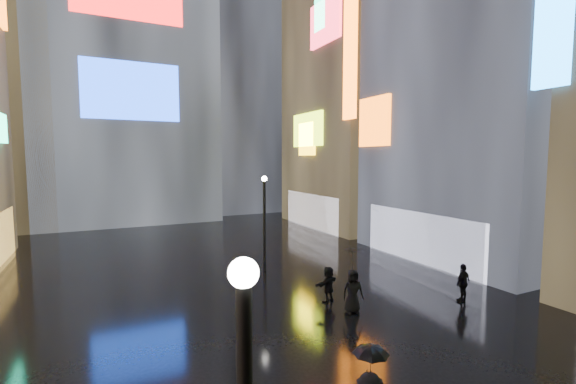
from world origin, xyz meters
TOP-DOWN VIEW (x-y plane):
  - ground at (0.00, 20.00)m, footprint 140.00×140.00m
  - building_right_mid at (15.98, 17.01)m, footprint 10.28×13.70m
  - building_right_far at (15.98, 30.00)m, footprint 10.28×12.00m
  - tower_main at (-3.00, 43.97)m, footprint 16.00×14.20m
  - tower_flank_right at (9.00, 46.00)m, footprint 12.00×12.00m
  - lamp_far at (2.22, 19.48)m, footprint 0.30×0.30m
  - pedestrian_3 at (8.13, 11.53)m, footprint 1.02×0.57m
  - pedestrian_4 at (3.17, 12.62)m, footprint 0.97×0.77m
  - pedestrian_5 at (2.91, 14.02)m, footprint 1.49×0.99m
  - umbrella_1 at (-0.69, 6.59)m, footprint 1.03×1.03m
  - umbrella_2 at (3.17, 12.62)m, footprint 1.39×1.39m

SIDE VIEW (x-z plane):
  - ground at x=0.00m, z-range 0.00..0.00m
  - pedestrian_5 at x=2.91m, z-range 0.00..1.54m
  - pedestrian_3 at x=8.13m, z-range 0.00..1.64m
  - pedestrian_4 at x=3.17m, z-range 0.00..1.73m
  - umbrella_1 at x=-0.69m, z-range 1.58..2.23m
  - umbrella_2 at x=3.17m, z-range 1.73..2.64m
  - lamp_far at x=2.22m, z-range 0.34..5.54m
  - building_right_far at x=15.98m, z-range -0.02..27.98m
  - building_right_mid at x=15.98m, z-range -0.01..29.99m
  - tower_flank_right at x=9.00m, z-range 0.00..34.00m
  - tower_main at x=-3.00m, z-range 0.01..42.01m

